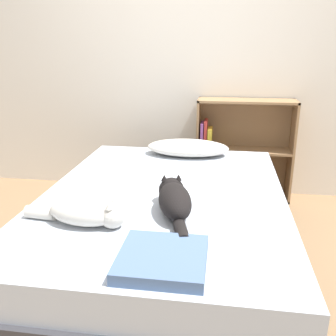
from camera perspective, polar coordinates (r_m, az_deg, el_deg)
ground_plane at (r=2.44m, az=-0.53°, el=-15.16°), size 8.00×8.00×0.00m
wall_back at (r=3.46m, az=3.31°, el=16.80°), size 8.00×0.06×2.50m
bed at (r=2.30m, az=-0.55°, el=-9.81°), size 1.42×1.97×0.52m
pillow at (r=2.91m, az=3.03°, el=3.12°), size 0.63×0.33×0.12m
cat_light at (r=1.83m, az=-12.33°, el=-6.65°), size 0.52×0.21×0.15m
cat_dark at (r=1.91m, az=0.96°, el=-4.79°), size 0.25×0.54×0.16m
bookshelf at (r=3.44m, az=11.04°, el=3.07°), size 0.84×0.26×0.89m
blanket_fold at (r=1.51m, az=-0.86°, el=-13.67°), size 0.34×0.34×0.05m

